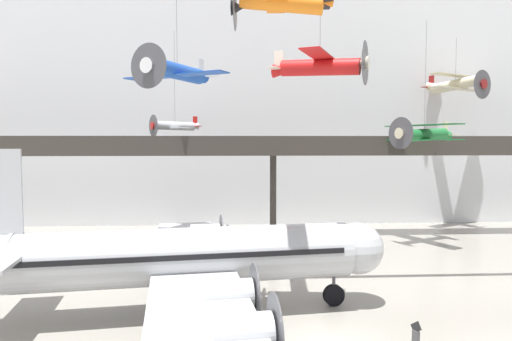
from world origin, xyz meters
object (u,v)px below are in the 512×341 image
Objects in this scene: suspended_plane_blue_trainer at (177,72)px; suspended_plane_red_highwing at (320,67)px; info_sign_pedestal at (416,336)px; suspended_plane_green_biplane at (424,134)px; suspended_plane_orange_highwing at (281,2)px; airliner_silver_main at (179,257)px; suspended_plane_silver_racer at (175,126)px; suspended_plane_cream_biplane at (455,84)px.

suspended_plane_red_highwing is at bearing 112.98° from suspended_plane_blue_trainer.
suspended_plane_red_highwing is 21.57m from info_sign_pedestal.
suspended_plane_green_biplane is 1.71× the size of suspended_plane_orange_highwing.
suspended_plane_orange_highwing reaches higher than suspended_plane_red_highwing.
airliner_silver_main is 15.53m from suspended_plane_orange_highwing.
airliner_silver_main is 2.37× the size of suspended_plane_green_biplane.
suspended_plane_orange_highwing is at bearing -5.78° from airliner_silver_main.
suspended_plane_blue_trainer is at bearing -53.63° from suspended_plane_orange_highwing.
suspended_plane_silver_racer reaches higher than airliner_silver_main.
suspended_plane_silver_racer is (-2.90, 22.73, 8.22)m from airliner_silver_main.
suspended_plane_cream_biplane is (28.54, 25.26, 13.08)m from airliner_silver_main.
suspended_plane_cream_biplane is at bearing 43.29° from info_sign_pedestal.
suspended_plane_orange_highwing is (-4.22, -10.36, 1.86)m from suspended_plane_red_highwing.
suspended_plane_silver_racer is at bearing -38.78° from suspended_plane_green_biplane.
suspended_plane_blue_trainer is at bearing 66.97° from suspended_plane_silver_racer.
suspended_plane_red_highwing reaches higher than suspended_plane_green_biplane.
info_sign_pedestal is at bearing 149.38° from suspended_plane_orange_highwing.
suspended_plane_red_highwing is 7.48× the size of info_sign_pedestal.
suspended_plane_orange_highwing is 5.72× the size of info_sign_pedestal.
suspended_plane_orange_highwing reaches higher than suspended_plane_silver_racer.
suspended_plane_red_highwing is at bearing -107.07° from suspended_plane_orange_highwing.
suspended_plane_green_biplane is (21.46, 17.04, 7.28)m from airliner_silver_main.
suspended_plane_cream_biplane reaches higher than suspended_plane_blue_trainer.
suspended_plane_cream_biplane is at bearing 34.11° from airliner_silver_main.
suspended_plane_green_biplane is 24.07m from suspended_plane_orange_highwing.
suspended_plane_silver_racer is 31.91m from suspended_plane_cream_biplane.
airliner_silver_main is 2.61× the size of suspended_plane_silver_racer.
suspended_plane_orange_highwing reaches higher than info_sign_pedestal.
suspended_plane_green_biplane reaches higher than airliner_silver_main.
suspended_plane_red_highwing is at bearing -80.56° from suspended_plane_cream_biplane.
suspended_plane_orange_highwing reaches higher than airliner_silver_main.
suspended_plane_cream_biplane is at bearing 153.35° from suspended_plane_silver_racer.
airliner_silver_main is 19.21m from suspended_plane_red_highwing.
suspended_plane_silver_racer is 18.31m from suspended_plane_red_highwing.
suspended_plane_cream_biplane is (31.44, 2.54, 4.86)m from suspended_plane_silver_racer.
airliner_silver_main is at bearing 142.65° from info_sign_pedestal.
suspended_plane_green_biplane is 1.46× the size of suspended_plane_cream_biplane.
suspended_plane_green_biplane is 1.31× the size of suspended_plane_red_highwing.
suspended_plane_red_highwing is at bearing 4.10° from suspended_plane_green_biplane.
suspended_plane_cream_biplane reaches higher than info_sign_pedestal.
suspended_plane_green_biplane is at bearing 135.60° from suspended_plane_silver_racer.
suspended_plane_cream_biplane is 37.47m from info_sign_pedestal.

